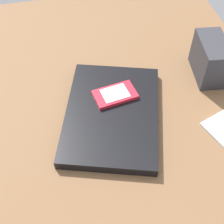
% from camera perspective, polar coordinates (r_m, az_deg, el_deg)
% --- Properties ---
extents(desk_surface, '(1.20, 0.80, 0.03)m').
position_cam_1_polar(desk_surface, '(0.83, 4.12, -1.14)').
color(desk_surface, brown).
rests_on(desk_surface, ground).
extents(laptop_closed, '(0.38, 0.32, 0.03)m').
position_cam_1_polar(laptop_closed, '(0.80, -0.00, -0.32)').
color(laptop_closed, black).
rests_on(laptop_closed, desk_surface).
extents(cell_phone_on_laptop, '(0.08, 0.12, 0.01)m').
position_cam_1_polar(cell_phone_on_laptop, '(0.82, 0.55, 3.16)').
color(cell_phone_on_laptop, red).
rests_on(cell_phone_on_laptop, laptop_closed).
extents(desk_organizer, '(0.14, 0.09, 0.11)m').
position_cam_1_polar(desk_organizer, '(0.92, 17.22, 9.14)').
color(desk_organizer, '#2D2D33').
rests_on(desk_organizer, desk_surface).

